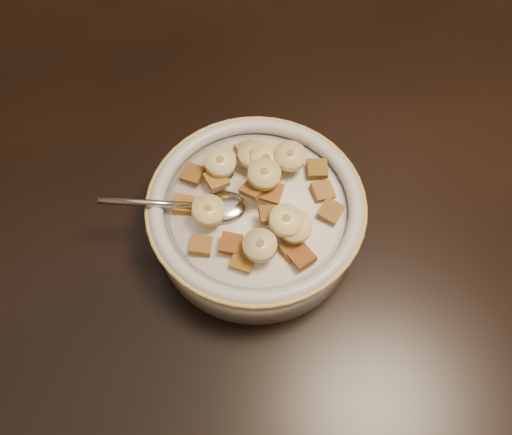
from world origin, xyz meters
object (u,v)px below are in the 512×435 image
object	(u,v)px
chair	(140,72)
table	(124,216)
spoon	(222,207)
cereal_bowl	(256,220)

from	to	relation	value
chair	table	bearing A→B (deg)	-75.84
table	spoon	distance (m)	0.14
cereal_bowl	spoon	bearing A→B (deg)	166.14
table	spoon	xyz separation A→B (m)	(0.10, -0.06, 0.07)
chair	spoon	bearing A→B (deg)	-64.88
table	cereal_bowl	bearing A→B (deg)	-25.13
cereal_bowl	spoon	distance (m)	0.04
table	chair	distance (m)	0.57
table	chair	xyz separation A→B (m)	(0.06, 0.49, -0.29)
cereal_bowl	table	bearing A→B (deg)	152.29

